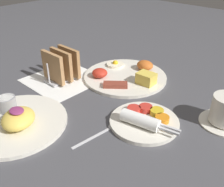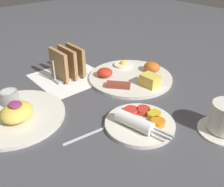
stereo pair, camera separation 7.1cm
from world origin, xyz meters
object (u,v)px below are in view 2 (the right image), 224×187
Objects in this scene: plate_condiments at (140,122)px; plate_foreground at (15,113)px; toast_rack at (68,64)px; plate_breakfast at (132,76)px.

plate_condiments is 0.33m from plate_foreground.
plate_foreground is (-0.24, -0.22, 0.00)m from plate_condiments.
toast_rack is at bearing 115.61° from plate_foreground.
plate_foreground is at bearing -64.39° from toast_rack.
plate_condiments is at bearing -39.69° from plate_breakfast.
plate_foreground is 0.26m from toast_rack.
plate_breakfast is at bearing 140.31° from plate_condiments.
plate_foreground is at bearing -95.31° from plate_breakfast.
plate_breakfast is 0.22m from toast_rack.
plate_foreground is 2.25× the size of toast_rack.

